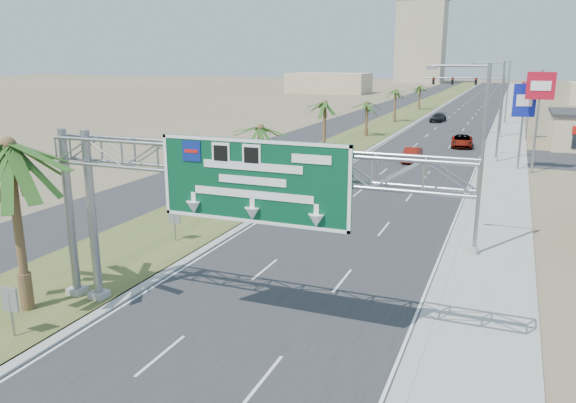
% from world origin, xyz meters
% --- Properties ---
extents(road, '(12.00, 300.00, 0.02)m').
position_xyz_m(road, '(0.00, 110.00, 0.01)').
color(road, '#28282B').
rests_on(road, ground).
extents(sidewalk_right, '(4.00, 300.00, 0.10)m').
position_xyz_m(sidewalk_right, '(8.50, 110.00, 0.05)').
color(sidewalk_right, '#9E9B93').
rests_on(sidewalk_right, ground).
extents(median_grass, '(7.00, 300.00, 0.12)m').
position_xyz_m(median_grass, '(-10.00, 110.00, 0.06)').
color(median_grass, '#4B5626').
rests_on(median_grass, ground).
extents(opposing_road, '(8.00, 300.00, 0.02)m').
position_xyz_m(opposing_road, '(-17.00, 110.00, 0.01)').
color(opposing_road, '#28282B').
rests_on(opposing_road, ground).
extents(sign_gantry, '(16.75, 1.24, 7.50)m').
position_xyz_m(sign_gantry, '(-1.06, 9.93, 6.06)').
color(sign_gantry, gray).
rests_on(sign_gantry, ground).
extents(palm_near, '(5.70, 5.70, 8.35)m').
position_xyz_m(palm_near, '(-9.20, 8.00, 6.93)').
color(palm_near, brown).
rests_on(palm_near, ground).
extents(palm_row_b, '(3.99, 3.99, 5.95)m').
position_xyz_m(palm_row_b, '(-9.50, 32.00, 4.90)').
color(palm_row_b, brown).
rests_on(palm_row_b, ground).
extents(palm_row_c, '(3.99, 3.99, 6.75)m').
position_xyz_m(palm_row_c, '(-9.50, 48.00, 5.66)').
color(palm_row_c, brown).
rests_on(palm_row_c, ground).
extents(palm_row_d, '(3.99, 3.99, 5.45)m').
position_xyz_m(palm_row_d, '(-9.50, 66.00, 4.42)').
color(palm_row_d, brown).
rests_on(palm_row_d, ground).
extents(palm_row_e, '(3.99, 3.99, 6.15)m').
position_xyz_m(palm_row_e, '(-9.50, 85.00, 5.09)').
color(palm_row_e, brown).
rests_on(palm_row_e, ground).
extents(palm_row_f, '(3.99, 3.99, 5.75)m').
position_xyz_m(palm_row_f, '(-9.50, 110.00, 4.71)').
color(palm_row_f, brown).
rests_on(palm_row_f, ground).
extents(streetlight_near, '(3.27, 0.44, 10.00)m').
position_xyz_m(streetlight_near, '(7.30, 22.00, 4.69)').
color(streetlight_near, gray).
rests_on(streetlight_near, ground).
extents(streetlight_mid, '(3.27, 0.44, 10.00)m').
position_xyz_m(streetlight_mid, '(7.30, 52.00, 4.69)').
color(streetlight_mid, gray).
rests_on(streetlight_mid, ground).
extents(streetlight_far, '(3.27, 0.44, 10.00)m').
position_xyz_m(streetlight_far, '(7.30, 88.00, 4.69)').
color(streetlight_far, gray).
rests_on(streetlight_far, ground).
extents(signal_mast, '(10.28, 0.71, 8.00)m').
position_xyz_m(signal_mast, '(5.17, 71.97, 4.85)').
color(signal_mast, gray).
rests_on(signal_mast, ground).
extents(median_signback_a, '(0.75, 0.08, 2.08)m').
position_xyz_m(median_signback_a, '(-7.80, 6.00, 1.45)').
color(median_signback_a, gray).
rests_on(median_signback_a, ground).
extents(median_signback_b, '(0.75, 0.08, 2.08)m').
position_xyz_m(median_signback_b, '(-8.50, 18.00, 1.45)').
color(median_signback_b, gray).
rests_on(median_signback_b, ground).
extents(tower_distant, '(20.00, 16.00, 35.00)m').
position_xyz_m(tower_distant, '(-32.00, 250.00, 17.50)').
color(tower_distant, tan).
rests_on(tower_distant, ground).
extents(building_distant_left, '(24.00, 14.00, 6.00)m').
position_xyz_m(building_distant_left, '(-45.00, 160.00, 3.00)').
color(building_distant_left, tan).
rests_on(building_distant_left, ground).
extents(car_left_lane, '(2.10, 4.09, 1.33)m').
position_xyz_m(car_left_lane, '(-4.79, 34.77, 0.67)').
color(car_left_lane, black).
rests_on(car_left_lane, ground).
extents(car_mid_lane, '(1.55, 4.37, 1.44)m').
position_xyz_m(car_mid_lane, '(-0.44, 49.03, 0.72)').
color(car_mid_lane, '#6A1209').
rests_on(car_mid_lane, ground).
extents(car_right_lane, '(2.84, 5.40, 1.45)m').
position_xyz_m(car_right_lane, '(3.36, 61.19, 0.72)').
color(car_right_lane, gray).
rests_on(car_right_lane, ground).
extents(car_far, '(2.53, 5.00, 1.39)m').
position_xyz_m(car_far, '(-2.90, 88.46, 0.69)').
color(car_far, black).
rests_on(car_far, ground).
extents(pole_sign_red_near, '(2.40, 0.39, 9.28)m').
position_xyz_m(pole_sign_red_near, '(10.78, 47.52, 7.32)').
color(pole_sign_red_near, gray).
rests_on(pole_sign_red_near, ground).
extents(pole_sign_blue, '(2.02, 0.75, 8.21)m').
position_xyz_m(pole_sign_blue, '(9.57, 48.51, 6.15)').
color(pole_sign_blue, gray).
rests_on(pole_sign_blue, ground).
extents(pole_sign_red_far, '(2.15, 1.12, 7.56)m').
position_xyz_m(pole_sign_red_far, '(10.48, 71.23, 5.93)').
color(pole_sign_red_far, gray).
rests_on(pole_sign_red_far, ground).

